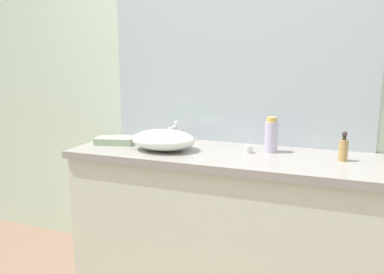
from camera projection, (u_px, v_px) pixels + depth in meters
bathroom_wall_rear at (246, 70)px, 2.27m from camera, size 6.00×0.06×2.60m
vanity_counter at (219, 223)px, 2.15m from camera, size 1.70×0.59×0.85m
wall_mirror_panel at (236, 41)px, 2.23m from camera, size 1.63×0.01×1.25m
sink_basin at (163, 140)px, 2.13m from camera, size 0.38×0.29×0.12m
faucet at (175, 131)px, 2.27m from camera, size 0.03×0.13×0.14m
soap_dispenser at (343, 149)px, 1.88m from camera, size 0.05×0.05×0.15m
lotion_bottle at (271, 136)px, 2.07m from camera, size 0.07×0.07×0.20m
candle_jar at (249, 149)px, 2.06m from camera, size 0.05×0.05×0.04m
folded_hand_towel at (115, 141)px, 2.29m from camera, size 0.25×0.18×0.04m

